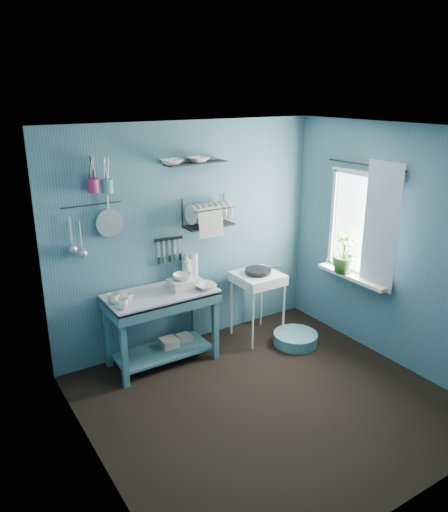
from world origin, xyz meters
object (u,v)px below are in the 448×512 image
mug_left (122,304)px  floor_basin (295,339)px  mug_right (114,299)px  utensil_cup_teal (107,186)px  hotplate_stand (257,306)px  work_counter (162,328)px  wash_tub (183,284)px  frying_pan (258,271)px  soap_bottle (187,266)px  potted_plant (344,253)px  storage_tin_large (169,348)px  colander (110,223)px  water_bottle (194,265)px  utensil_cup_magenta (93,186)px  storage_tin_small (184,343)px  dish_rack (209,212)px  mug_mid (128,298)px

mug_left → floor_basin: bearing=-8.8°
mug_right → utensil_cup_teal: bearing=66.5°
mug_left → hotplate_stand: (1.67, 0.09, -0.46)m
work_counter → wash_tub: 0.52m
floor_basin → frying_pan: bearing=124.8°
soap_bottle → hotplate_stand: bearing=-19.2°
mug_right → hotplate_stand: size_ratio=0.15×
frying_pan → potted_plant: 0.98m
mug_left → mug_right: same height
utensil_cup_teal → storage_tin_large: size_ratio=0.59×
colander → water_bottle: bearing=-2.6°
water_bottle → storage_tin_large: 0.95m
frying_pan → floor_basin: bearing=-55.2°
wash_tub → potted_plant: bearing=-19.1°
hotplate_stand → potted_plant: potted_plant is taller
mug_right → soap_bottle: soap_bottle is taller
frying_pan → utensil_cup_magenta: (-1.73, 0.30, 1.10)m
water_bottle → frying_pan: bearing=-23.3°
hotplate_stand → storage_tin_large: size_ratio=3.62×
water_bottle → potted_plant: 1.69m
utensil_cup_teal → storage_tin_small: utensil_cup_teal is taller
mug_left → floor_basin: (1.94, -0.30, -0.79)m
work_counter → dish_rack: 1.34m
hotplate_stand → floor_basin: bearing=-55.8°
mug_left → utensil_cup_magenta: bearing=98.4°
mug_mid → frying_pan: bearing=-0.4°
utensil_cup_teal → hotplate_stand: bearing=-10.7°
mug_left → dish_rack: bearing=16.2°
storage_tin_small → frying_pan: bearing=-9.5°
colander → floor_basin: size_ratio=0.55×
mug_right → dish_rack: 1.39m
frying_pan → potted_plant: potted_plant is taller
soap_bottle → colander: colander is taller
mug_left → frying_pan: 1.68m
mug_right → potted_plant: (2.48, -0.62, 0.20)m
mug_left → mug_right: (-0.02, 0.16, 0.00)m
mug_mid → soap_bottle: 0.85m
water_bottle → floor_basin: size_ratio=0.55×
hotplate_stand → frying_pan: bearing=0.0°
frying_pan → hotplate_stand: bearing=0.0°
mug_left → mug_mid: mug_left is taller
work_counter → frying_pan: frying_pan is taller
mug_mid → storage_tin_small: size_ratio=0.50×
mug_right → wash_tub: size_ratio=0.44×
dish_rack → storage_tin_large: size_ratio=2.50×
wash_tub → hotplate_stand: (0.94, -0.05, -0.46)m
wash_tub → utensil_cup_teal: bearing=158.8°
dish_rack → storage_tin_large: (-0.60, -0.13, -1.42)m
mug_right → utensil_cup_magenta: (-0.04, 0.23, 1.08)m
floor_basin → mug_right: bearing=166.8°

